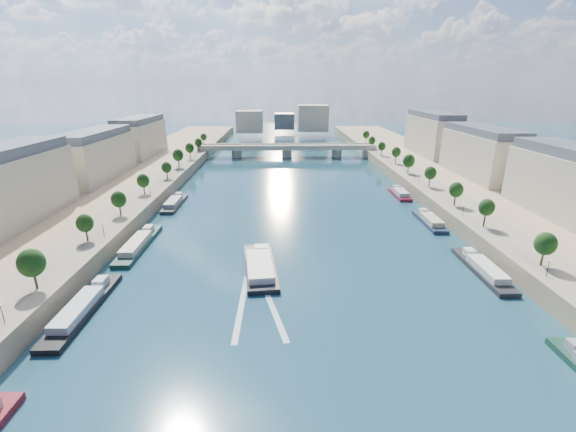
{
  "coord_description": "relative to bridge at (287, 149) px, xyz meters",
  "views": [
    {
      "loc": [
        -4.89,
        -27.85,
        44.48
      ],
      "look_at": [
        -2.26,
        86.84,
        5.0
      ],
      "focal_mm": 24.0,
      "sensor_mm": 36.0,
      "label": 1
    }
  ],
  "objects": [
    {
      "name": "pave_right",
      "position": [
        57.0,
        -117.76,
        -0.03
      ],
      "size": [
        14.0,
        520.0,
        0.1
      ],
      "primitive_type": "cube",
      "color": "gray",
      "rests_on": "quay_right"
    },
    {
      "name": "bridge",
      "position": [
        0.0,
        0.0,
        0.0
      ],
      "size": [
        112.0,
        12.0,
        8.15
      ],
      "color": "#C1B79E",
      "rests_on": "ground"
    },
    {
      "name": "trees_left",
      "position": [
        -55.0,
        -115.76,
        5.39
      ],
      "size": [
        4.8,
        268.8,
        8.26
      ],
      "color": "#382B1E",
      "rests_on": "ground"
    },
    {
      "name": "moored_barges_left",
      "position": [
        -45.5,
        -171.56,
        -4.24
      ],
      "size": [
        5.0,
        161.38,
        3.6
      ],
      "color": "#1C263F",
      "rests_on": "ground"
    },
    {
      "name": "wake",
      "position": [
        -9.95,
        -174.63,
        -5.06
      ],
      "size": [
        10.73,
        26.01,
        0.04
      ],
      "color": "silver",
      "rests_on": "ground"
    },
    {
      "name": "ground",
      "position": [
        0.0,
        -117.76,
        -5.08
      ],
      "size": [
        700.0,
        700.0,
        0.0
      ],
      "primitive_type": "plane",
      "color": "#0D323B",
      "rests_on": "ground"
    },
    {
      "name": "quay_right",
      "position": [
        72.0,
        -117.76,
        -2.58
      ],
      "size": [
        44.0,
        520.0,
        5.0
      ],
      "primitive_type": "cube",
      "color": "#9E8460",
      "rests_on": "ground"
    },
    {
      "name": "tour_barge",
      "position": [
        -9.95,
        -157.98,
        -4.14
      ],
      "size": [
        10.26,
        26.55,
        3.65
      ],
      "rotation": [
        0.0,
        0.0,
        0.11
      ],
      "color": "black",
      "rests_on": "ground"
    },
    {
      "name": "buildings_right",
      "position": [
        85.0,
        -105.76,
        11.37
      ],
      "size": [
        16.0,
        226.0,
        23.2
      ],
      "color": "#C5B797",
      "rests_on": "ground"
    },
    {
      "name": "pave_left",
      "position": [
        -57.0,
        -117.76,
        -0.03
      ],
      "size": [
        14.0,
        520.0,
        0.1
      ],
      "primitive_type": "cube",
      "color": "gray",
      "rests_on": "quay_left"
    },
    {
      "name": "skyline",
      "position": [
        3.19,
        101.76,
        9.57
      ],
      "size": [
        79.0,
        42.0,
        22.0
      ],
      "color": "#C5B797",
      "rests_on": "ground"
    },
    {
      "name": "moored_barges_right",
      "position": [
        45.5,
        -162.82,
        -4.24
      ],
      "size": [
        5.0,
        159.66,
        3.6
      ],
      "color": "black",
      "rests_on": "ground"
    },
    {
      "name": "quay_left",
      "position": [
        -72.0,
        -117.76,
        -2.58
      ],
      "size": [
        44.0,
        520.0,
        5.0
      ],
      "primitive_type": "cube",
      "color": "#9E8460",
      "rests_on": "ground"
    },
    {
      "name": "lamps_left",
      "position": [
        -52.5,
        -127.76,
        2.7
      ],
      "size": [
        0.36,
        200.36,
        4.28
      ],
      "color": "black",
      "rests_on": "ground"
    },
    {
      "name": "trees_right",
      "position": [
        55.0,
        -107.76,
        5.39
      ],
      "size": [
        4.8,
        268.8,
        8.26
      ],
      "color": "#382B1E",
      "rests_on": "ground"
    },
    {
      "name": "lamps_right",
      "position": [
        52.5,
        -112.76,
        2.7
      ],
      "size": [
        0.36,
        200.36,
        4.28
      ],
      "color": "black",
      "rests_on": "ground"
    },
    {
      "name": "buildings_left",
      "position": [
        -85.0,
        -105.76,
        11.37
      ],
      "size": [
        16.0,
        226.0,
        23.2
      ],
      "color": "#C5B797",
      "rests_on": "ground"
    }
  ]
}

